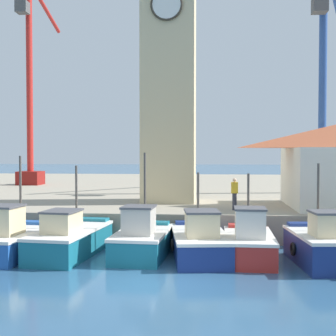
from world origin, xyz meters
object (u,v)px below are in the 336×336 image
at_px(fishing_boat_right_outer, 322,245).
at_px(port_crane_far, 31,105).
at_px(fishing_boat_mid_right, 200,241).
at_px(dock_worker_near_tower, 235,193).
at_px(fishing_boat_center, 142,239).
at_px(fishing_boat_mid_left, 70,239).
at_px(fishing_boat_right_inner, 249,242).
at_px(port_crane_near, 323,107).
at_px(clock_tower, 169,58).
at_px(fishing_boat_left_inner, 13,239).

distance_m(fishing_boat_right_outer, port_crane_far, 31.40).
relative_size(fishing_boat_mid_right, dock_worker_near_tower, 3.17).
height_order(fishing_boat_center, dock_worker_near_tower, fishing_boat_center).
distance_m(fishing_boat_mid_left, fishing_boat_right_inner, 7.37).
relative_size(fishing_boat_mid_left, dock_worker_near_tower, 3.31).
xyz_separation_m(fishing_boat_center, port_crane_near, (10.88, 15.91, 6.87)).
xyz_separation_m(fishing_boat_mid_left, port_crane_far, (-10.31, 21.81, 7.82)).
bearing_deg(clock_tower, port_crane_far, 135.88).
relative_size(fishing_boat_mid_left, fishing_boat_center, 1.23).
distance_m(fishing_boat_left_inner, port_crane_far, 24.90).
bearing_deg(fishing_boat_mid_right, port_crane_near, 61.84).
height_order(port_crane_near, port_crane_far, port_crane_far).
bearing_deg(fishing_boat_mid_left, fishing_boat_center, -0.78).
relative_size(fishing_boat_right_outer, port_crane_far, 0.23).
xyz_separation_m(fishing_boat_left_inner, clock_tower, (5.65, 8.96, 9.13)).
relative_size(fishing_boat_center, fishing_boat_mid_right, 0.85).
relative_size(fishing_boat_center, fishing_boat_right_outer, 1.02).
xyz_separation_m(fishing_boat_right_inner, dock_worker_near_tower, (-0.33, 4.99, 1.52)).
distance_m(fishing_boat_left_inner, clock_tower, 13.98).
relative_size(fishing_boat_right_inner, clock_tower, 0.24).
distance_m(fishing_boat_mid_left, clock_tower, 12.96).
distance_m(fishing_boat_mid_left, port_crane_far, 25.36).
height_order(fishing_boat_right_inner, clock_tower, clock_tower).
bearing_deg(clock_tower, dock_worker_near_tower, -46.04).
bearing_deg(clock_tower, fishing_boat_left_inner, -122.24).
height_order(fishing_boat_left_inner, fishing_boat_right_inner, fishing_boat_left_inner).
distance_m(fishing_boat_left_inner, dock_worker_near_tower, 10.75).
relative_size(fishing_boat_mid_left, fishing_boat_mid_right, 1.04).
xyz_separation_m(fishing_boat_mid_right, fishing_boat_right_outer, (4.69, -0.70, 0.07)).
bearing_deg(clock_tower, fishing_boat_mid_right, -76.70).
bearing_deg(fishing_boat_mid_left, port_crane_near, 48.73).
relative_size(fishing_boat_mid_left, fishing_boat_right_outer, 1.26).
distance_m(fishing_boat_mid_right, fishing_boat_right_outer, 4.74).
height_order(fishing_boat_mid_left, fishing_boat_center, fishing_boat_center).
distance_m(fishing_boat_mid_left, fishing_boat_mid_right, 5.41).
bearing_deg(fishing_boat_right_outer, port_crane_near, 77.03).
xyz_separation_m(fishing_boat_left_inner, port_crane_near, (16.20, 16.29, 6.87)).
xyz_separation_m(clock_tower, port_crane_near, (10.54, 7.33, -2.25)).
xyz_separation_m(fishing_boat_right_outer, port_crane_near, (3.83, 16.62, 6.83)).
distance_m(fishing_boat_mid_right, dock_worker_near_tower, 5.29).
relative_size(fishing_boat_left_inner, port_crane_far, 0.25).
xyz_separation_m(clock_tower, dock_worker_near_tower, (3.66, -3.79, -7.61)).
distance_m(fishing_boat_center, port_crane_near, 20.46).
bearing_deg(port_crane_near, port_crane_far, 166.22).
distance_m(fishing_boat_mid_right, port_crane_far, 28.04).
bearing_deg(fishing_boat_mid_right, fishing_boat_left_inner, -177.16).
bearing_deg(fishing_boat_right_outer, fishing_boat_mid_left, 175.75).
bearing_deg(fishing_boat_mid_right, fishing_boat_mid_left, 179.51).
bearing_deg(port_crane_near, clock_tower, -145.18).
bearing_deg(fishing_boat_left_inner, fishing_boat_mid_right, 2.84).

